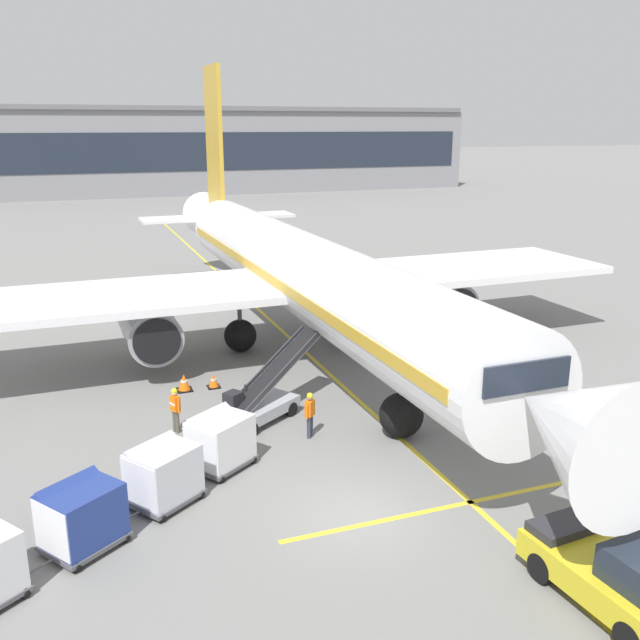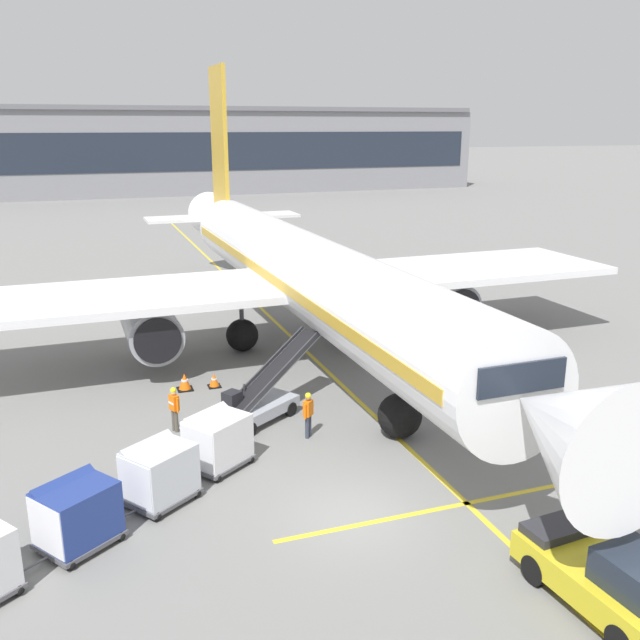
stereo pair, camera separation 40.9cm
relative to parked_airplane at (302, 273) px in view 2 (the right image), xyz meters
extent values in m
plane|color=slate|center=(-3.43, -15.29, -3.98)|extent=(600.00, 600.00, 0.00)
cylinder|color=white|center=(0.02, -0.76, 0.12)|extent=(4.53, 33.75, 3.86)
cube|color=gold|center=(0.02, -0.76, 0.12)|extent=(4.54, 32.40, 0.46)
cone|color=white|center=(0.39, -19.53, 0.12)|extent=(3.74, 3.93, 3.67)
cone|color=white|center=(-0.38, 19.16, 0.41)|extent=(3.40, 6.24, 3.28)
cube|color=white|center=(-8.77, -0.10, -0.46)|extent=(16.13, 7.05, 0.36)
cylinder|color=#93969E|center=(-7.52, -0.75, -1.84)|extent=(2.48, 4.42, 2.39)
cylinder|color=black|center=(-7.47, -2.98, -1.84)|extent=(2.04, 0.16, 2.04)
cube|color=white|center=(8.77, 0.25, -0.46)|extent=(16.13, 7.05, 0.36)
cylinder|color=#93969E|center=(7.54, -0.45, -1.84)|extent=(2.48, 4.42, 2.39)
cylinder|color=black|center=(7.58, -2.69, -1.84)|extent=(2.04, 0.16, 2.04)
cube|color=gold|center=(-0.35, 17.62, 5.94)|extent=(0.36, 4.05, 10.10)
cube|color=white|center=(-0.34, 17.31, 0.69)|extent=(10.93, 2.91, 0.20)
cube|color=#1E2633|center=(0.33, -16.83, 0.69)|extent=(2.74, 1.79, 0.85)
cylinder|color=#47474C|center=(0.21, -10.87, -2.49)|extent=(0.22, 0.22, 1.34)
sphere|color=black|center=(0.21, -10.87, -3.16)|extent=(1.64, 1.64, 1.64)
cylinder|color=#47474C|center=(-2.91, 0.86, -2.49)|extent=(0.22, 0.22, 1.34)
sphere|color=black|center=(-2.91, 0.86, -3.16)|extent=(1.64, 1.64, 1.64)
cylinder|color=#47474C|center=(2.88, 0.98, -2.49)|extent=(0.22, 0.22, 1.34)
sphere|color=black|center=(2.88, 0.98, -3.16)|extent=(1.64, 1.64, 1.64)
cube|color=#A3A8B2|center=(-4.40, -7.80, -3.48)|extent=(3.71, 3.23, 0.44)
cube|color=black|center=(-5.38, -8.03, -2.91)|extent=(0.81, 0.80, 0.70)
cylinder|color=#333338|center=(-4.82, -7.65, -2.86)|extent=(0.08, 0.08, 0.80)
cube|color=#A3A8B2|center=(-3.40, -7.12, -2.25)|extent=(4.52, 3.47, 2.16)
cube|color=black|center=(-3.40, -7.12, -2.16)|extent=(4.33, 3.27, 2.01)
cube|color=#333338|center=(-3.16, -7.49, -2.13)|extent=(4.00, 2.74, 2.19)
cube|color=#333338|center=(-3.65, -6.76, -2.13)|extent=(4.00, 2.74, 2.19)
cylinder|color=black|center=(-3.01, -7.74, -3.70)|extent=(0.58, 0.48, 0.56)
cylinder|color=black|center=(-3.83, -6.52, -3.70)|extent=(0.58, 0.48, 0.56)
cylinder|color=black|center=(-4.98, -9.08, -3.70)|extent=(0.58, 0.48, 0.56)
cylinder|color=black|center=(-5.80, -7.86, -3.70)|extent=(0.58, 0.48, 0.56)
cube|color=#515156|center=(-6.51, -10.98, -3.77)|extent=(2.56, 2.46, 0.12)
cylinder|color=#4C4C51|center=(-7.62, -11.76, -3.78)|extent=(0.61, 0.46, 0.07)
cube|color=silver|center=(-6.51, -10.98, -2.96)|extent=(2.42, 2.32, 1.50)
cube|color=silver|center=(-6.75, -10.65, -2.43)|extent=(1.99, 1.73, 0.74)
cube|color=silver|center=(-7.30, -11.54, -2.96)|extent=(0.85, 1.20, 1.38)
sphere|color=black|center=(-7.56, -10.89, -3.83)|extent=(0.30, 0.30, 0.30)
sphere|color=black|center=(-6.78, -12.00, -3.83)|extent=(0.30, 0.30, 0.30)
sphere|color=black|center=(-6.25, -9.97, -3.83)|extent=(0.30, 0.30, 0.30)
sphere|color=black|center=(-5.47, -11.08, -3.83)|extent=(0.30, 0.30, 0.30)
cube|color=#515156|center=(-8.61, -12.63, -3.77)|extent=(2.56, 2.46, 0.12)
cylinder|color=#4C4C51|center=(-9.71, -13.41, -3.78)|extent=(0.61, 0.46, 0.07)
cube|color=silver|center=(-8.61, -12.63, -2.96)|extent=(2.42, 2.32, 1.50)
cube|color=silver|center=(-8.84, -12.29, -2.43)|extent=(1.99, 1.73, 0.74)
cube|color=silver|center=(-9.40, -13.19, -2.96)|extent=(0.85, 1.20, 1.38)
sphere|color=black|center=(-9.65, -12.54, -3.83)|extent=(0.30, 0.30, 0.30)
sphere|color=black|center=(-8.87, -13.65, -3.83)|extent=(0.30, 0.30, 0.30)
sphere|color=black|center=(-8.34, -11.62, -3.83)|extent=(0.30, 0.30, 0.30)
sphere|color=black|center=(-7.56, -12.73, -3.83)|extent=(0.30, 0.30, 0.30)
cube|color=#515156|center=(-10.98, -14.22, -3.77)|extent=(2.56, 2.46, 0.12)
cylinder|color=#4C4C51|center=(-12.08, -15.00, -3.78)|extent=(0.61, 0.46, 0.07)
cube|color=navy|center=(-10.98, -14.22, -2.96)|extent=(2.42, 2.32, 1.50)
cube|color=navy|center=(-11.21, -13.88, -2.43)|extent=(1.99, 1.73, 0.74)
cube|color=silver|center=(-11.77, -14.78, -2.96)|extent=(0.85, 1.20, 1.38)
sphere|color=black|center=(-12.02, -14.13, -3.83)|extent=(0.30, 0.30, 0.30)
sphere|color=black|center=(-11.24, -15.24, -3.83)|extent=(0.30, 0.30, 0.30)
sphere|color=black|center=(-10.71, -13.21, -3.83)|extent=(0.30, 0.30, 0.30)
sphere|color=black|center=(-9.93, -14.32, -3.83)|extent=(0.30, 0.30, 0.30)
sphere|color=black|center=(-12.43, -15.86, -3.83)|extent=(0.30, 0.30, 0.30)
cube|color=gold|center=(0.75, -20.94, -3.30)|extent=(2.47, 4.56, 0.70)
cube|color=#1E2633|center=(0.82, -21.71, -2.55)|extent=(1.60, 1.66, 0.80)
cube|color=#28282D|center=(0.61, -19.30, -2.83)|extent=(1.86, 1.12, 0.24)
cylinder|color=black|center=(1.56, -19.51, -3.60)|extent=(0.34, 0.78, 0.76)
cylinder|color=black|center=(-0.28, -19.66, -3.60)|extent=(0.34, 0.78, 0.76)
cylinder|color=#514C42|center=(-7.45, -7.77, -3.55)|extent=(0.15, 0.15, 0.86)
cylinder|color=#514C42|center=(-7.53, -7.60, -3.55)|extent=(0.15, 0.15, 0.86)
cube|color=orange|center=(-7.49, -7.68, -2.83)|extent=(0.37, 0.44, 0.58)
cube|color=white|center=(-7.61, -7.73, -2.83)|extent=(0.15, 0.32, 0.08)
sphere|color=beige|center=(-7.49, -7.68, -2.42)|extent=(0.21, 0.21, 0.21)
sphere|color=yellow|center=(-7.49, -7.68, -2.35)|extent=(0.23, 0.23, 0.23)
cylinder|color=orange|center=(-7.39, -7.90, -2.87)|extent=(0.09, 0.09, 0.56)
cylinder|color=orange|center=(-7.59, -7.46, -2.87)|extent=(0.09, 0.09, 0.56)
cylinder|color=#333847|center=(-3.03, -9.90, -3.55)|extent=(0.15, 0.15, 0.86)
cylinder|color=#333847|center=(-2.90, -9.77, -3.55)|extent=(0.15, 0.15, 0.86)
cube|color=orange|center=(-2.97, -9.83, -2.83)|extent=(0.44, 0.44, 0.58)
cube|color=white|center=(-3.05, -9.74, -2.83)|extent=(0.25, 0.24, 0.08)
sphere|color=#9E7051|center=(-2.97, -9.83, -2.42)|extent=(0.21, 0.21, 0.21)
sphere|color=yellow|center=(-2.97, -9.83, -2.35)|extent=(0.23, 0.23, 0.23)
cylinder|color=orange|center=(-3.14, -10.00, -2.87)|extent=(0.09, 0.09, 0.56)
cylinder|color=orange|center=(-2.79, -9.67, -2.87)|extent=(0.09, 0.09, 0.56)
cube|color=black|center=(-5.25, -3.67, -3.95)|extent=(0.55, 0.55, 0.05)
cone|color=orange|center=(-5.25, -3.67, -3.64)|extent=(0.44, 0.44, 0.58)
cylinder|color=white|center=(-5.25, -3.67, -3.61)|extent=(0.24, 0.24, 0.07)
cube|color=black|center=(-6.51, -3.59, -3.95)|extent=(0.66, 0.66, 0.05)
cone|color=orange|center=(-6.51, -3.59, -3.58)|extent=(0.53, 0.53, 0.70)
cylinder|color=white|center=(-6.51, -3.59, -3.54)|extent=(0.29, 0.29, 0.08)
cube|color=yellow|center=(0.10, -0.76, -3.97)|extent=(0.20, 110.00, 0.01)
cube|color=yellow|center=(0.02, -15.81, -3.97)|extent=(12.00, 0.20, 0.01)
cube|color=gray|center=(-0.19, 89.43, 2.62)|extent=(116.12, 18.05, 13.20)
cube|color=#1E2633|center=(-0.19, 80.36, 2.95)|extent=(112.63, 0.10, 5.94)
cube|color=slate|center=(-0.19, 87.63, 9.57)|extent=(114.96, 15.34, 0.70)
camera|label=1|loc=(-10.66, -31.74, 7.08)|focal=38.79mm
camera|label=2|loc=(-10.28, -31.88, 7.08)|focal=38.79mm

